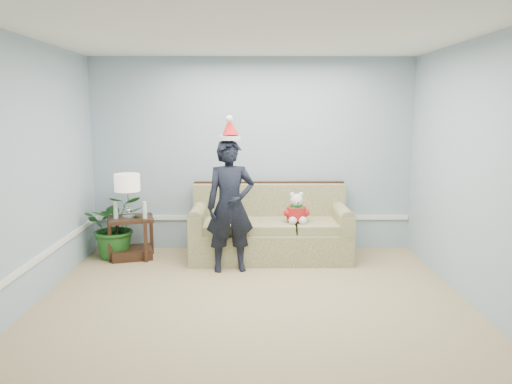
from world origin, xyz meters
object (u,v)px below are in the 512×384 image
object	(u,v)px
table_lamp	(127,184)
teddy_bear	(296,212)
sofa	(270,232)
man	(230,206)
side_table	(131,242)
houseplant	(116,226)

from	to	relation	value
table_lamp	teddy_bear	size ratio (longest dim) A/B	1.44
table_lamp	sofa	bearing A→B (deg)	2.92
man	table_lamp	bearing A→B (deg)	151.49
side_table	man	size ratio (longest dim) A/B	0.43
sofa	side_table	world-z (taller)	sofa
sofa	teddy_bear	bearing A→B (deg)	-28.90
side_table	teddy_bear	size ratio (longest dim) A/B	1.69
sofa	table_lamp	xyz separation A→B (m)	(-1.88, -0.10, 0.66)
side_table	sofa	bearing A→B (deg)	1.27
houseplant	teddy_bear	bearing A→B (deg)	-4.37
houseplant	man	size ratio (longest dim) A/B	0.54
side_table	teddy_bear	bearing A→B (deg)	-3.74
sofa	teddy_bear	size ratio (longest dim) A/B	5.13
table_lamp	houseplant	bearing A→B (deg)	154.66
side_table	table_lamp	world-z (taller)	table_lamp
houseplant	man	xyz separation A→B (m)	(1.57, -0.57, 0.38)
side_table	houseplant	distance (m)	0.30
sofa	table_lamp	distance (m)	1.99
table_lamp	man	distance (m)	1.46
side_table	table_lamp	xyz separation A→B (m)	(-0.01, -0.05, 0.79)
sofa	table_lamp	bearing A→B (deg)	-177.35
sofa	man	size ratio (longest dim) A/B	1.29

